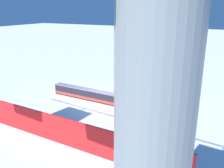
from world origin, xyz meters
The scene contains 5 objects.
ground_plane centered at (0.00, 0.00, 0.00)m, with size 120.00×120.00×0.00m, color white.
grind_box centered at (0.00, 0.00, 0.32)m, with size 7.85×0.77×0.71m.
snowboarder centered at (-1.87, 0.03, 1.43)m, with size 1.49×0.83×1.35m.
safety_fence centered at (0.00, 4.99, 0.64)m, with size 12.35×0.06×1.28m, color red.
trail_marker centered at (-4.56, -0.13, 1.20)m, with size 0.40×0.10×2.26m.
Camera 1 is at (-6.84, 12.31, 5.72)m, focal length 38.94 mm.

